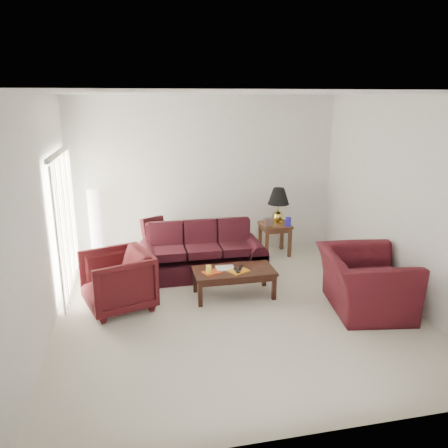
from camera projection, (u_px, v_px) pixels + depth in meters
name	position (u px, v px, depth m)	size (l,w,h in m)	color
floor	(236.00, 310.00, 6.29)	(5.00, 5.00, 0.00)	beige
blinds	(65.00, 223.00, 6.73)	(0.10, 2.00, 2.16)	silver
sofa	(202.00, 251.00, 7.42)	(2.13, 0.92, 0.87)	black
throw_pillow	(153.00, 229.00, 7.78)	(0.42, 0.12, 0.42)	black
end_table	(275.00, 239.00, 8.48)	(0.56, 0.56, 0.61)	brown
table_lamp	(278.00, 206.00, 8.36)	(0.41, 0.41, 0.69)	gold
clock	(269.00, 222.00, 8.25)	(0.14, 0.05, 0.14)	silver
blue_canister	(288.00, 222.00, 8.23)	(0.11, 0.11, 0.17)	#1B189E
picture_frame	(268.00, 218.00, 8.50)	(0.13, 0.02, 0.16)	#B0B0B4
floor_lamp	(95.00, 228.00, 7.75)	(0.23, 0.23, 1.43)	silver
armchair_left	(117.00, 281.00, 6.25)	(0.90, 0.92, 0.84)	#3E0E11
armchair_right	(365.00, 282.00, 6.21)	(1.30, 1.14, 0.85)	#400E15
coffee_table	(234.00, 283.00, 6.69)	(1.23, 0.61, 0.43)	black
magazine_red	(212.00, 272.00, 6.51)	(0.25, 0.19, 0.01)	#AF3611
magazine_white	(225.00, 268.00, 6.67)	(0.28, 0.21, 0.02)	silver
magazine_orange	(239.00, 271.00, 6.56)	(0.28, 0.21, 0.02)	orange
remote_a	(237.00, 270.00, 6.54)	(0.05, 0.18, 0.02)	black
remote_b	(240.00, 268.00, 6.63)	(0.05, 0.18, 0.02)	black
yellow_glass	(209.00, 270.00, 6.44)	(0.08, 0.08, 0.13)	yellow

